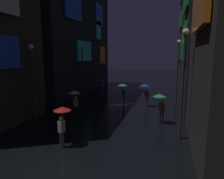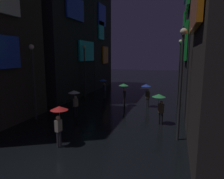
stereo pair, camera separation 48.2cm
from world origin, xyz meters
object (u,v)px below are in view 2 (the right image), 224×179
Objects in this scene: pedestrian_far_right_blue at (103,83)px; pedestrian_midstreet_centre_clear at (75,96)px; streetlamp_left_far at (84,65)px; streetlamp_left_near at (33,73)px; bicycle_parked_at_storefront at (65,104)px; streetlamp_right_far at (179,66)px; pedestrian_near_crossing_green at (124,88)px; pedestrian_foreground_right_red at (59,115)px; pedestrian_foreground_left_green at (160,101)px; streetlamp_right_near at (181,73)px; pedestrian_midstreet_left_blue at (147,89)px.

pedestrian_far_right_blue is 7.36m from pedestrian_midstreet_centre_clear.
streetlamp_left_far is 1.07× the size of streetlamp_left_near.
streetlamp_right_far reaches higher than bicycle_parked_at_storefront.
streetlamp_left_near reaches higher than pedestrian_near_crossing_green.
pedestrian_far_right_blue is 1.18× the size of bicycle_parked_at_storefront.
pedestrian_midstreet_centre_clear is at bearing 25.48° from streetlamp_left_near.
streetlamp_right_far is at bearing 37.27° from streetlamp_left_near.
streetlamp_right_far is (5.86, 10.93, 2.09)m from pedestrian_foreground_right_red.
streetlamp_left_far is (-2.18, -0.13, 1.95)m from pedestrian_far_right_blue.
streetlamp_left_near is at bearing -104.26° from pedestrian_far_right_blue.
streetlamp_right_far reaches higher than pedestrian_foreground_right_red.
streetlamp_left_far is (-4.14, 11.77, 1.95)m from pedestrian_foreground_right_red.
pedestrian_near_crossing_green is 5.46m from pedestrian_foreground_left_green.
streetlamp_right_far is at bearing 61.80° from pedestrian_foreground_right_red.
pedestrian_foreground_left_green is at bearing 117.93° from streetlamp_right_near.
streetlamp_left_far reaches higher than pedestrian_foreground_right_red.
bicycle_parked_at_storefront is at bearing 83.33° from streetlamp_left_near.
streetlamp_right_near is (1.22, -2.31, 2.08)m from pedestrian_foreground_left_green.
streetlamp_left_far is (-10.00, 0.84, -0.15)m from streetlamp_right_far.
streetlamp_left_far reaches higher than bicycle_parked_at_storefront.
pedestrian_midstreet_left_blue is 7.55m from streetlamp_right_near.
pedestrian_near_crossing_green is 7.99m from streetlamp_left_near.
streetlamp_right_near is 10.03m from streetlamp_left_near.
streetlamp_right_near is (2.72, -6.73, 2.08)m from pedestrian_midstreet_left_blue.
pedestrian_foreground_right_red is 12.63m from streetlamp_left_far.
pedestrian_foreground_right_red is at bearing -108.48° from pedestrian_midstreet_left_blue.
streetlamp_left_far reaches higher than pedestrian_near_crossing_green.
bicycle_parked_at_storefront is at bearing -85.39° from streetlamp_left_far.
streetlamp_right_far is (4.78, 1.82, 2.09)m from pedestrian_near_crossing_green.
pedestrian_midstreet_left_blue is 1.00× the size of pedestrian_foreground_left_green.
streetlamp_left_far is at bearing 175.19° from streetlamp_right_far.
pedestrian_midstreet_centre_clear is 0.39× the size of streetlamp_left_near.
streetlamp_right_far is at bearing -4.81° from streetlamp_left_far.
streetlamp_right_near is (4.78, -6.45, 2.08)m from pedestrian_near_crossing_green.
pedestrian_far_right_blue is 8.15m from streetlamp_right_far.
pedestrian_foreground_left_green is 6.44m from streetlamp_right_far.
streetlamp_right_far reaches higher than streetlamp_right_near.
pedestrian_foreground_right_red is 1.00× the size of pedestrian_far_right_blue.
streetlamp_right_far is (7.82, -0.97, 2.09)m from pedestrian_far_right_blue.
streetlamp_left_near is at bearing -132.04° from pedestrian_near_crossing_green.
pedestrian_midstreet_left_blue is (2.06, 0.28, 0.00)m from pedestrian_near_crossing_green.
pedestrian_foreground_right_red is 12.57m from streetlamp_right_far.
pedestrian_far_right_blue is (-5.10, 2.51, 0.00)m from pedestrian_midstreet_left_blue.
pedestrian_near_crossing_green is at bearing 126.54° from streetlamp_right_near.
pedestrian_midstreet_left_blue is at bearing 7.74° from pedestrian_near_crossing_green.
pedestrian_near_crossing_green is 1.00× the size of pedestrian_midstreet_left_blue.
pedestrian_midstreet_left_blue is 1.00× the size of pedestrian_far_right_blue.
bicycle_parked_at_storefront is (-6.87, -2.62, -1.28)m from pedestrian_midstreet_left_blue.
streetlamp_right_far is at bearing 20.87° from pedestrian_near_crossing_green.
pedestrian_foreground_right_red is 1.00× the size of pedestrian_midstreet_left_blue.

